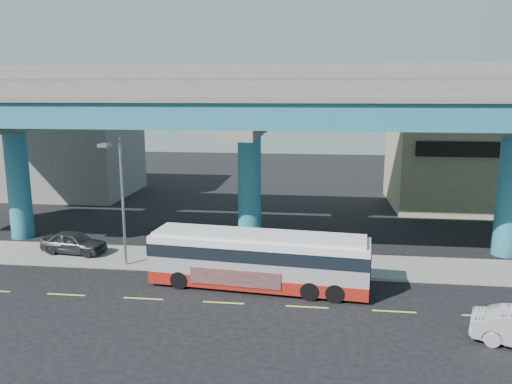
# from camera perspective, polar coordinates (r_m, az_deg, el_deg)

# --- Properties ---
(ground) EXTENTS (120.00, 120.00, 0.00)m
(ground) POSITION_cam_1_polar(r_m,az_deg,el_deg) (24.86, -3.60, -12.25)
(ground) COLOR black
(ground) RESTS_ON ground
(sidewalk) EXTENTS (70.00, 4.00, 0.15)m
(sidewalk) POSITION_cam_1_polar(r_m,az_deg,el_deg) (29.88, -1.65, -7.95)
(sidewalk) COLOR gray
(sidewalk) RESTS_ON ground
(lane_markings) EXTENTS (58.00, 0.12, 0.01)m
(lane_markings) POSITION_cam_1_polar(r_m,az_deg,el_deg) (24.59, -3.73, -12.51)
(lane_markings) COLOR #D8C64C
(lane_markings) RESTS_ON ground
(viaduct) EXTENTS (52.00, 12.40, 11.70)m
(viaduct) POSITION_cam_1_polar(r_m,az_deg,el_deg) (31.80, -0.75, 9.88)
(viaduct) COLOR #20697B
(viaduct) RESTS_ON ground
(building_beige) EXTENTS (14.00, 10.23, 7.00)m
(building_beige) POSITION_cam_1_polar(r_m,az_deg,el_deg) (47.83, 23.63, 2.63)
(building_beige) COLOR tan
(building_beige) RESTS_ON ground
(building_concrete) EXTENTS (12.00, 10.00, 9.00)m
(building_concrete) POSITION_cam_1_polar(r_m,az_deg,el_deg) (52.65, -20.58, 4.65)
(building_concrete) COLOR gray
(building_concrete) RESTS_ON ground
(transit_bus) EXTENTS (11.45, 3.54, 2.89)m
(transit_bus) POSITION_cam_1_polar(r_m,az_deg,el_deg) (25.80, 0.30, -7.56)
(transit_bus) COLOR maroon
(transit_bus) RESTS_ON ground
(parked_car) EXTENTS (2.57, 4.42, 1.38)m
(parked_car) POSITION_cam_1_polar(r_m,az_deg,el_deg) (32.96, -20.10, -5.42)
(parked_car) COLOR #292A2E
(parked_car) RESTS_ON sidewalk
(street_lamp) EXTENTS (0.50, 2.42, 7.37)m
(street_lamp) POSITION_cam_1_polar(r_m,az_deg,el_deg) (28.46, -15.49, 0.85)
(street_lamp) COLOR gray
(street_lamp) RESTS_ON sidewalk
(stop_sign) EXTENTS (0.49, 0.51, 2.27)m
(stop_sign) POSITION_cam_1_polar(r_m,az_deg,el_deg) (27.80, 5.08, -5.82)
(stop_sign) COLOR gray
(stop_sign) RESTS_ON sidewalk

